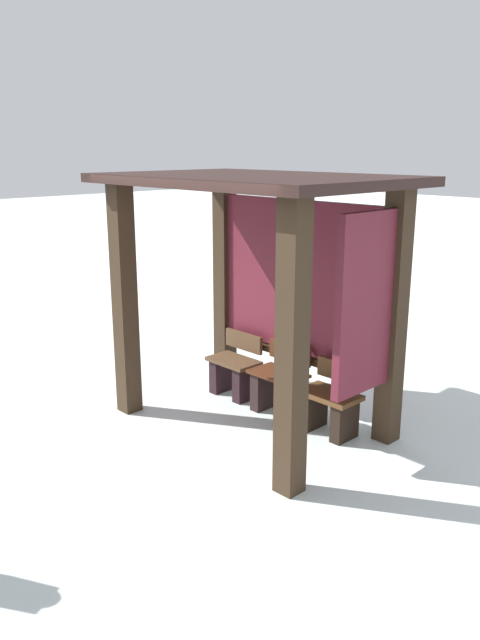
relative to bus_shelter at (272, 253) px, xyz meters
name	(u,v)px	position (x,y,z in m)	size (l,w,h in m)	color
ground_plane	(251,423)	(-0.09, -0.18, -1.76)	(60.00, 60.00, 0.00)	white
bus_shelter	(272,253)	(0.00, 0.00, 0.00)	(2.85, 1.93, 2.51)	#37271A
bench_left_inside	(235,371)	(-0.78, 0.24, -1.47)	(0.59, 0.36, 0.71)	brown
bench_center_inside	(279,387)	(-0.09, 0.24, -1.47)	(0.59, 0.39, 0.74)	#502915
bench_right_inside	(330,406)	(0.60, 0.24, -1.47)	(0.59, 0.36, 0.71)	brown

